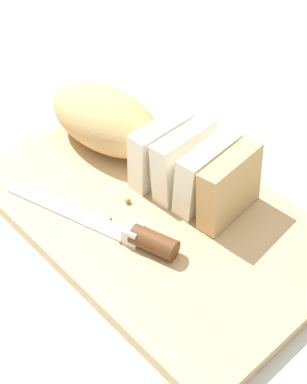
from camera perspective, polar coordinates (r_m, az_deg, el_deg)
name	(u,v)px	position (r m, az deg, el deg)	size (l,w,h in m)	color
ground_plane	(154,220)	(0.72, 0.00, -2.87)	(3.00, 3.00, 0.00)	beige
cutting_board	(154,215)	(0.71, 0.00, -2.34)	(0.46, 0.29, 0.02)	tan
bread_loaf	(135,135)	(0.76, -1.91, 5.88)	(0.34, 0.13, 0.09)	tan
bread_knife	(132,234)	(0.66, -2.19, -4.36)	(0.24, 0.10, 0.03)	silver
crumb_near_knife	(121,241)	(0.67, -3.40, -5.09)	(0.01, 0.01, 0.01)	#A8753D
crumb_near_loaf	(110,218)	(0.69, -4.45, -2.73)	(0.00, 0.00, 0.00)	#A8753D
crumb_stray_left	(128,201)	(0.71, -2.67, -0.90)	(0.01, 0.01, 0.01)	#A8753D
crumb_stray_right	(162,183)	(0.74, 0.87, 0.97)	(0.00, 0.00, 0.00)	#A8753D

